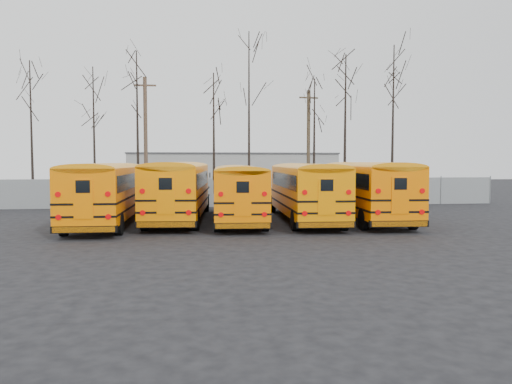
{
  "coord_description": "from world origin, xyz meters",
  "views": [
    {
      "loc": [
        -2.83,
        -23.19,
        3.21
      ],
      "look_at": [
        0.69,
        2.65,
        1.6
      ],
      "focal_mm": 35.0,
      "sensor_mm": 36.0,
      "label": 1
    }
  ],
  "objects": [
    {
      "name": "bus_d",
      "position": [
        3.34,
        2.63,
        1.84
      ],
      "size": [
        3.13,
        11.35,
        3.15
      ],
      "rotation": [
        0.0,
        0.0,
        -0.05
      ],
      "color": "black",
      "rests_on": "ground"
    },
    {
      "name": "tree_7",
      "position": [
        9.37,
        14.71,
        5.75
      ],
      "size": [
        0.26,
        0.26,
        11.49
      ],
      "primitive_type": "cone",
      "color": "black",
      "rests_on": "ground"
    },
    {
      "name": "tree_2",
      "position": [
        -9.87,
        16.02,
        5.16
      ],
      "size": [
        0.26,
        0.26,
        10.32
      ],
      "primitive_type": "cone",
      "color": "black",
      "rests_on": "ground"
    },
    {
      "name": "utility_pole_right",
      "position": [
        6.71,
        15.84,
        4.54
      ],
      "size": [
        1.57,
        0.34,
        8.84
      ],
      "rotation": [
        0.0,
        0.0,
        0.14
      ],
      "color": "#483A28",
      "rests_on": "ground"
    },
    {
      "name": "bus_b",
      "position": [
        -3.33,
        3.68,
        1.89
      ],
      "size": [
        3.7,
        11.72,
        3.23
      ],
      "rotation": [
        0.0,
        0.0,
        -0.09
      ],
      "color": "black",
      "rests_on": "ground"
    },
    {
      "name": "tree_6",
      "position": [
        7.13,
        15.62,
        4.87
      ],
      "size": [
        0.26,
        0.26,
        9.74
      ],
      "primitive_type": "cone",
      "color": "black",
      "rests_on": "ground"
    },
    {
      "name": "utility_pole_left",
      "position": [
        -6.22,
        18.1,
        5.12
      ],
      "size": [
        1.77,
        0.31,
        9.97
      ],
      "rotation": [
        0.0,
        0.0,
        -0.02
      ],
      "color": "brown",
      "rests_on": "ground"
    },
    {
      "name": "fence",
      "position": [
        0.0,
        12.0,
        1.0
      ],
      "size": [
        40.0,
        0.04,
        2.0
      ],
      "primitive_type": "cube",
      "color": "gray",
      "rests_on": "ground"
    },
    {
      "name": "tree_4",
      "position": [
        -0.91,
        14.29,
        4.88
      ],
      "size": [
        0.26,
        0.26,
        9.77
      ],
      "primitive_type": "cone",
      "color": "black",
      "rests_on": "ground"
    },
    {
      "name": "bus_a",
      "position": [
        -6.88,
        2.5,
        1.86
      ],
      "size": [
        2.91,
        11.4,
        3.17
      ],
      "rotation": [
        0.0,
        0.0,
        -0.03
      ],
      "color": "black",
      "rests_on": "ground"
    },
    {
      "name": "tree_1",
      "position": [
        -14.35,
        15.91,
        5.32
      ],
      "size": [
        0.26,
        0.26,
        10.65
      ],
      "primitive_type": "cone",
      "color": "black",
      "rests_on": "ground"
    },
    {
      "name": "tree_5",
      "position": [
        1.69,
        13.87,
        6.39
      ],
      "size": [
        0.26,
        0.26,
        12.78
      ],
      "primitive_type": "cone",
      "color": "black",
      "rests_on": "ground"
    },
    {
      "name": "tree_3",
      "position": [
        -6.77,
        17.28,
        5.93
      ],
      "size": [
        0.26,
        0.26,
        11.86
      ],
      "primitive_type": "cone",
      "color": "black",
      "rests_on": "ground"
    },
    {
      "name": "bus_e",
      "position": [
        6.63,
        2.55,
        1.88
      ],
      "size": [
        3.28,
        11.62,
        3.22
      ],
      "rotation": [
        0.0,
        0.0,
        -0.06
      ],
      "color": "black",
      "rests_on": "ground"
    },
    {
      "name": "bus_c",
      "position": [
        -0.24,
        2.73,
        1.78
      ],
      "size": [
        3.14,
        11.0,
        3.04
      ],
      "rotation": [
        0.0,
        0.0,
        -0.06
      ],
      "color": "black",
      "rests_on": "ground"
    },
    {
      "name": "ground",
      "position": [
        0.0,
        0.0,
        0.0
      ],
      "size": [
        120.0,
        120.0,
        0.0
      ],
      "primitive_type": "plane",
      "color": "black",
      "rests_on": "ground"
    },
    {
      "name": "tree_8",
      "position": [
        13.12,
        14.33,
        6.13
      ],
      "size": [
        0.26,
        0.26,
        12.25
      ],
      "primitive_type": "cone",
      "color": "black",
      "rests_on": "ground"
    },
    {
      "name": "distant_building",
      "position": [
        2.0,
        32.0,
        2.0
      ],
      "size": [
        22.0,
        8.0,
        4.0
      ],
      "primitive_type": "cube",
      "color": "#9D9C98",
      "rests_on": "ground"
    }
  ]
}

